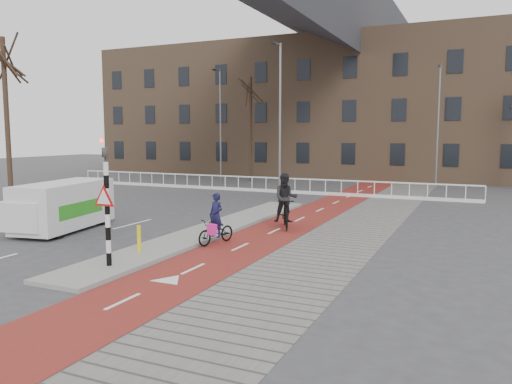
% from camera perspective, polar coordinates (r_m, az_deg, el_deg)
% --- Properties ---
extents(ground, '(120.00, 120.00, 0.00)m').
position_cam_1_polar(ground, '(15.81, -9.98, -7.20)').
color(ground, '#38383A').
rests_on(ground, ground).
extents(bike_lane, '(2.50, 60.00, 0.01)m').
position_cam_1_polar(bike_lane, '(24.07, 6.62, -2.37)').
color(bike_lane, maroon).
rests_on(bike_lane, ground).
extents(sidewalk, '(3.00, 60.00, 0.01)m').
position_cam_1_polar(sidewalk, '(23.38, 13.17, -2.77)').
color(sidewalk, slate).
rests_on(sidewalk, ground).
extents(curb_island, '(1.80, 16.00, 0.12)m').
position_cam_1_polar(curb_island, '(19.48, -5.04, -4.32)').
color(curb_island, gray).
rests_on(curb_island, ground).
extents(traffic_signal, '(0.80, 0.80, 3.68)m').
position_cam_1_polar(traffic_signal, '(14.24, -16.72, -0.76)').
color(traffic_signal, black).
rests_on(traffic_signal, curb_island).
extents(bollard, '(0.12, 0.12, 0.83)m').
position_cam_1_polar(bollard, '(15.89, -13.23, -5.22)').
color(bollard, yellow).
rests_on(bollard, curb_island).
extents(cyclist_near, '(0.98, 1.75, 1.76)m').
position_cam_1_polar(cyclist_near, '(17.12, -4.58, -4.01)').
color(cyclist_near, black).
rests_on(cyclist_near, bike_lane).
extents(cyclist_far, '(1.40, 2.13, 2.20)m').
position_cam_1_polar(cyclist_far, '(19.84, 3.41, -1.60)').
color(cyclist_far, black).
rests_on(cyclist_far, bike_lane).
extents(van, '(2.49, 4.63, 1.89)m').
position_cam_1_polar(van, '(20.87, -21.07, -1.41)').
color(van, silver).
rests_on(van, ground).
extents(railing, '(28.00, 0.10, 0.99)m').
position_cam_1_polar(railing, '(32.85, -0.46, 0.61)').
color(railing, silver).
rests_on(railing, ground).
extents(townhouse_row, '(46.00, 10.00, 15.90)m').
position_cam_1_polar(townhouse_row, '(46.34, 9.82, 11.56)').
color(townhouse_row, '#7F6047').
rests_on(townhouse_row, ground).
extents(tree_left, '(0.25, 0.25, 8.52)m').
position_cam_1_polar(tree_left, '(28.18, -26.56, 6.97)').
color(tree_left, black).
rests_on(tree_left, ground).
extents(tree_mid, '(0.25, 0.25, 8.23)m').
position_cam_1_polar(tree_mid, '(39.86, -0.61, 7.15)').
color(tree_mid, black).
rests_on(tree_mid, ground).
extents(streetlight_near, '(0.12, 0.12, 8.72)m').
position_cam_1_polar(streetlight_near, '(28.12, 2.76, 7.86)').
color(streetlight_near, slate).
rests_on(streetlight_near, ground).
extents(streetlight_left, '(0.12, 0.12, 8.78)m').
position_cam_1_polar(streetlight_left, '(39.69, -4.07, 7.53)').
color(streetlight_left, slate).
rests_on(streetlight_left, ground).
extents(streetlight_right, '(0.12, 0.12, 8.36)m').
position_cam_1_polar(streetlight_right, '(36.40, 20.08, 6.90)').
color(streetlight_right, slate).
rests_on(streetlight_right, ground).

